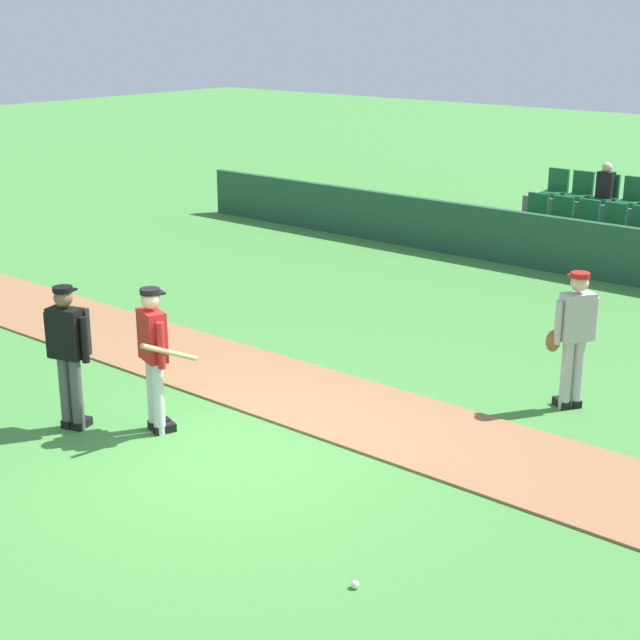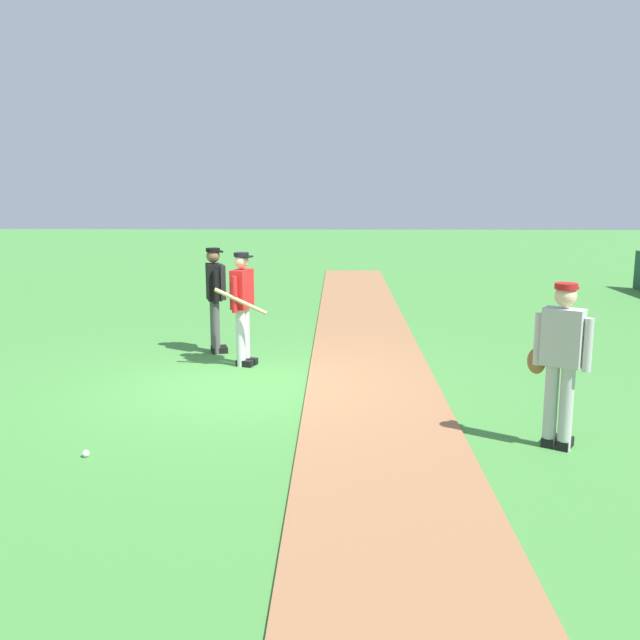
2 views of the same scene
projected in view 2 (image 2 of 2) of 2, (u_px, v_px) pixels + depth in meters
ground_plane at (240, 385)px, 9.65m from camera, size 80.00×80.00×0.00m
infield_dirt_path at (372, 385)px, 9.60m from camera, size 28.00×1.83×0.03m
batter_red_jersey at (242, 304)px, 10.56m from camera, size 0.59×0.80×1.76m
umpire_home_plate at (215, 294)px, 11.40m from camera, size 0.57×0.39×1.76m
runner_grey_jersey at (560, 359)px, 7.10m from camera, size 0.50×0.57×1.76m
baseball at (86, 453)px, 7.02m from camera, size 0.07×0.07×0.07m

